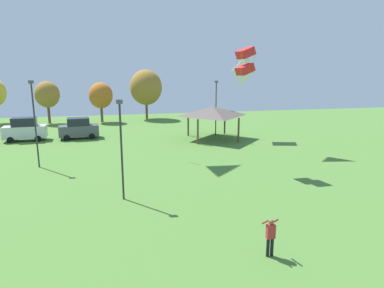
{
  "coord_description": "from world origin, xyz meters",
  "views": [
    {
      "loc": [
        -2.81,
        1.13,
        7.61
      ],
      "look_at": [
        0.14,
        14.12,
        4.68
      ],
      "focal_mm": 32.0,
      "sensor_mm": 36.0,
      "label": 1
    }
  ],
  "objects_px": {
    "treeline_tree_3": "(146,87)",
    "kite_flying_4": "(245,61)",
    "treeline_tree_1": "(47,95)",
    "light_post_1": "(35,120)",
    "parked_car_third_from_left": "(79,128)",
    "kite_flying_5": "(244,71)",
    "light_post_0": "(121,144)",
    "person_standing_far_right": "(270,235)",
    "parked_car_second_from_left": "(25,129)",
    "light_post_2": "(216,105)",
    "treeline_tree_2": "(101,96)",
    "park_pavilion": "(212,111)"
  },
  "relations": [
    {
      "from": "treeline_tree_3",
      "to": "light_post_0",
      "type": "bearing_deg",
      "value": -97.77
    },
    {
      "from": "kite_flying_4",
      "to": "parked_car_second_from_left",
      "type": "xyz_separation_m",
      "value": [
        -19.04,
        15.06,
        -6.93
      ]
    },
    {
      "from": "park_pavilion",
      "to": "treeline_tree_3",
      "type": "xyz_separation_m",
      "value": [
        -5.61,
        17.18,
        1.76
      ]
    },
    {
      "from": "person_standing_far_right",
      "to": "light_post_1",
      "type": "bearing_deg",
      "value": 89.94
    },
    {
      "from": "kite_flying_4",
      "to": "light_post_0",
      "type": "relative_size",
      "value": 0.35
    },
    {
      "from": "light_post_0",
      "to": "treeline_tree_2",
      "type": "relative_size",
      "value": 1.04
    },
    {
      "from": "park_pavilion",
      "to": "light_post_1",
      "type": "bearing_deg",
      "value": -154.52
    },
    {
      "from": "parked_car_third_from_left",
      "to": "kite_flying_5",
      "type": "bearing_deg",
      "value": -17.88
    },
    {
      "from": "person_standing_far_right",
      "to": "kite_flying_4",
      "type": "height_order",
      "value": "kite_flying_4"
    },
    {
      "from": "treeline_tree_2",
      "to": "parked_car_second_from_left",
      "type": "bearing_deg",
      "value": -122.94
    },
    {
      "from": "kite_flying_4",
      "to": "kite_flying_5",
      "type": "height_order",
      "value": "kite_flying_4"
    },
    {
      "from": "light_post_1",
      "to": "treeline_tree_3",
      "type": "bearing_deg",
      "value": 66.53
    },
    {
      "from": "park_pavilion",
      "to": "light_post_0",
      "type": "distance_m",
      "value": 19.19
    },
    {
      "from": "light_post_2",
      "to": "treeline_tree_2",
      "type": "bearing_deg",
      "value": 134.15
    },
    {
      "from": "treeline_tree_1",
      "to": "light_post_1",
      "type": "bearing_deg",
      "value": -82.52
    },
    {
      "from": "light_post_0",
      "to": "treeline_tree_1",
      "type": "height_order",
      "value": "treeline_tree_1"
    },
    {
      "from": "treeline_tree_3",
      "to": "treeline_tree_1",
      "type": "bearing_deg",
      "value": -173.42
    },
    {
      "from": "kite_flying_5",
      "to": "treeline_tree_1",
      "type": "relative_size",
      "value": 0.54
    },
    {
      "from": "person_standing_far_right",
      "to": "kite_flying_4",
      "type": "xyz_separation_m",
      "value": [
        3.52,
        12.41,
        7.22
      ]
    },
    {
      "from": "kite_flying_5",
      "to": "light_post_1",
      "type": "bearing_deg",
      "value": -159.44
    },
    {
      "from": "person_standing_far_right",
      "to": "treeline_tree_1",
      "type": "height_order",
      "value": "treeline_tree_1"
    },
    {
      "from": "parked_car_second_from_left",
      "to": "parked_car_third_from_left",
      "type": "bearing_deg",
      "value": -3.35
    },
    {
      "from": "kite_flying_4",
      "to": "treeline_tree_1",
      "type": "xyz_separation_m",
      "value": [
        -18.62,
        27.25,
        -4.08
      ]
    },
    {
      "from": "treeline_tree_1",
      "to": "treeline_tree_3",
      "type": "bearing_deg",
      "value": 6.58
    },
    {
      "from": "light_post_1",
      "to": "treeline_tree_3",
      "type": "distance_m",
      "value": 27.32
    },
    {
      "from": "parked_car_second_from_left",
      "to": "light_post_2",
      "type": "relative_size",
      "value": 0.7
    },
    {
      "from": "light_post_0",
      "to": "light_post_1",
      "type": "relative_size",
      "value": 0.88
    },
    {
      "from": "parked_car_second_from_left",
      "to": "light_post_0",
      "type": "distance_m",
      "value": 22.07
    },
    {
      "from": "person_standing_far_right",
      "to": "light_post_0",
      "type": "bearing_deg",
      "value": 89.55
    },
    {
      "from": "light_post_2",
      "to": "treeline_tree_3",
      "type": "height_order",
      "value": "treeline_tree_3"
    },
    {
      "from": "parked_car_third_from_left",
      "to": "parked_car_second_from_left",
      "type": "bearing_deg",
      "value": 174.01
    },
    {
      "from": "kite_flying_4",
      "to": "treeline_tree_1",
      "type": "relative_size",
      "value": 0.35
    },
    {
      "from": "parked_car_second_from_left",
      "to": "park_pavilion",
      "type": "height_order",
      "value": "park_pavilion"
    },
    {
      "from": "kite_flying_5",
      "to": "light_post_1",
      "type": "height_order",
      "value": "kite_flying_5"
    },
    {
      "from": "parked_car_third_from_left",
      "to": "treeline_tree_1",
      "type": "height_order",
      "value": "treeline_tree_1"
    },
    {
      "from": "parked_car_third_from_left",
      "to": "treeline_tree_3",
      "type": "height_order",
      "value": "treeline_tree_3"
    },
    {
      "from": "kite_flying_5",
      "to": "park_pavilion",
      "type": "distance_m",
      "value": 5.51
    },
    {
      "from": "park_pavilion",
      "to": "parked_car_third_from_left",
      "type": "bearing_deg",
      "value": 166.85
    },
    {
      "from": "kite_flying_4",
      "to": "park_pavilion",
      "type": "height_order",
      "value": "kite_flying_4"
    },
    {
      "from": "kite_flying_5",
      "to": "parked_car_second_from_left",
      "type": "bearing_deg",
      "value": 170.79
    },
    {
      "from": "kite_flying_4",
      "to": "treeline_tree_2",
      "type": "bearing_deg",
      "value": 112.89
    },
    {
      "from": "kite_flying_4",
      "to": "parked_car_third_from_left",
      "type": "height_order",
      "value": "kite_flying_4"
    },
    {
      "from": "person_standing_far_right",
      "to": "parked_car_third_from_left",
      "type": "bearing_deg",
      "value": 73.37
    },
    {
      "from": "parked_car_third_from_left",
      "to": "treeline_tree_1",
      "type": "xyz_separation_m",
      "value": [
        -5.12,
        12.2,
        2.93
      ]
    },
    {
      "from": "treeline_tree_1",
      "to": "person_standing_far_right",
      "type": "bearing_deg",
      "value": -69.15
    },
    {
      "from": "parked_car_third_from_left",
      "to": "light_post_1",
      "type": "relative_size",
      "value": 0.65
    },
    {
      "from": "treeline_tree_3",
      "to": "kite_flying_4",
      "type": "bearing_deg",
      "value": -80.81
    },
    {
      "from": "kite_flying_5",
      "to": "light_post_2",
      "type": "distance_m",
      "value": 5.02
    },
    {
      "from": "person_standing_far_right",
      "to": "light_post_2",
      "type": "xyz_separation_m",
      "value": [
        5.36,
        25.72,
        2.61
      ]
    },
    {
      "from": "light_post_0",
      "to": "treeline_tree_1",
      "type": "xyz_separation_m",
      "value": [
        -9.39,
        31.84,
        0.72
      ]
    }
  ]
}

